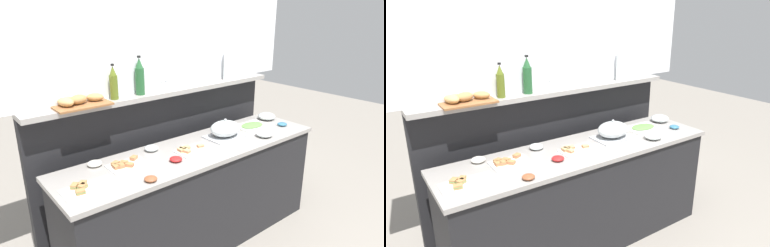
{
  "view_description": "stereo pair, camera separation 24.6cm",
  "coord_description": "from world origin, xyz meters",
  "views": [
    {
      "loc": [
        -1.69,
        -2.0,
        1.99
      ],
      "look_at": [
        0.03,
        0.1,
        1.07
      ],
      "focal_mm": 32.67,
      "sensor_mm": 36.0,
      "label": 1
    },
    {
      "loc": [
        -1.5,
        -2.15,
        1.99
      ],
      "look_at": [
        0.03,
        0.1,
        1.07
      ],
      "focal_mm": 32.67,
      "sensor_mm": 36.0,
      "label": 2
    }
  ],
  "objects": [
    {
      "name": "wine_bottle_green",
      "position": [
        -0.25,
        0.42,
        1.44
      ],
      "size": [
        0.08,
        0.08,
        0.32
      ],
      "color": "#23562D",
      "rests_on": "back_ledge_unit"
    },
    {
      "name": "serving_cloche",
      "position": [
        0.35,
        0.04,
        0.97
      ],
      "size": [
        0.34,
        0.24,
        0.17
      ],
      "color": "#B7BABF",
      "rests_on": "buffet_counter"
    },
    {
      "name": "glass_bowl_small",
      "position": [
        1.03,
        0.13,
        0.93
      ],
      "size": [
        0.17,
        0.17,
        0.07
      ],
      "color": "silver",
      "rests_on": "buffet_counter"
    },
    {
      "name": "condiment_bowl_teal",
      "position": [
        -0.6,
        -0.23,
        0.91
      ],
      "size": [
        0.09,
        0.09,
        0.03
      ],
      "primitive_type": "ellipsoid",
      "color": "brown",
      "rests_on": "buffet_counter"
    },
    {
      "name": "water_carafe",
      "position": [
        0.74,
        0.41,
        1.44
      ],
      "size": [
        0.09,
        0.09,
        0.27
      ],
      "primitive_type": "cylinder",
      "color": "silver",
      "rests_on": "back_ledge_unit"
    },
    {
      "name": "cold_cuts_platter",
      "position": [
        0.75,
        0.08,
        0.9
      ],
      "size": [
        0.33,
        0.23,
        0.02
      ],
      "color": "white",
      "rests_on": "buffet_counter"
    },
    {
      "name": "olive_oil_bottle",
      "position": [
        -0.49,
        0.42,
        1.42
      ],
      "size": [
        0.06,
        0.06,
        0.28
      ],
      "color": "#56661E",
      "rests_on": "back_ledge_unit"
    },
    {
      "name": "ground_plane",
      "position": [
        0.0,
        0.6,
        0.0
      ],
      "size": [
        12.0,
        12.0,
        0.0
      ],
      "primitive_type": "plane",
      "color": "gray"
    },
    {
      "name": "glass_bowl_large",
      "position": [
        -0.31,
        0.19,
        0.91
      ],
      "size": [
        0.11,
        0.11,
        0.04
      ],
      "color": "silver",
      "rests_on": "buffet_counter"
    },
    {
      "name": "glass_bowl_medium",
      "position": [
        0.63,
        -0.17,
        0.92
      ],
      "size": [
        0.15,
        0.15,
        0.06
      ],
      "color": "silver",
      "rests_on": "buffet_counter"
    },
    {
      "name": "sandwich_platter_side",
      "position": [
        -0.61,
        0.07,
        0.91
      ],
      "size": [
        0.28,
        0.19,
        0.04
      ],
      "color": "white",
      "rests_on": "buffet_counter"
    },
    {
      "name": "condiment_bowl_red",
      "position": [
        -0.78,
        0.22,
        0.91
      ],
      "size": [
        0.11,
        0.11,
        0.04
      ],
      "primitive_type": "ellipsoid",
      "color": "silver",
      "rests_on": "buffet_counter"
    },
    {
      "name": "condiment_bowl_dark",
      "position": [
        1.0,
        -0.09,
        0.91
      ],
      "size": [
        0.09,
        0.09,
        0.03
      ],
      "primitive_type": "ellipsoid",
      "color": "teal",
      "rests_on": "buffet_counter"
    },
    {
      "name": "salt_shaker",
      "position": [
        -0.04,
        0.41,
        1.34
      ],
      "size": [
        0.03,
        0.03,
        0.09
      ],
      "color": "white",
      "rests_on": "back_ledge_unit"
    },
    {
      "name": "condiment_bowl_cream",
      "position": [
        -0.28,
        -0.09,
        0.91
      ],
      "size": [
        0.1,
        0.1,
        0.03
      ],
      "primitive_type": "ellipsoid",
      "color": "red",
      "rests_on": "buffet_counter"
    },
    {
      "name": "sandwich_platter_front",
      "position": [
        -0.07,
        -0.02,
        0.91
      ],
      "size": [
        0.3,
        0.17,
        0.04
      ],
      "color": "white",
      "rests_on": "buffet_counter"
    },
    {
      "name": "back_ledge_unit",
      "position": [
        0.0,
        0.48,
        0.68
      ],
      "size": [
        2.41,
        0.22,
        1.3
      ],
      "color": "black",
      "rests_on": "ground_plane"
    },
    {
      "name": "sandwich_platter_rear",
      "position": [
        -0.97,
        -0.07,
        0.9
      ],
      "size": [
        0.35,
        0.17,
        0.04
      ],
      "color": "white",
      "rests_on": "buffet_counter"
    },
    {
      "name": "bread_basket",
      "position": [
        -0.79,
        0.42,
        1.33
      ],
      "size": [
        0.4,
        0.28,
        0.08
      ],
      "color": "brown",
      "rests_on": "back_ledge_unit"
    },
    {
      "name": "upper_wall_panel",
      "position": [
        0.0,
        0.51,
        1.95
      ],
      "size": [
        3.01,
        0.08,
        1.3
      ],
      "primitive_type": "cube",
      "color": "white",
      "rests_on": "back_ledge_unit"
    },
    {
      "name": "pepper_shaker",
      "position": [
        0.0,
        0.41,
        1.34
      ],
      "size": [
        0.03,
        0.03,
        0.09
      ],
      "color": "white",
      "rests_on": "back_ledge_unit"
    },
    {
      "name": "buffet_counter",
      "position": [
        0.0,
        0.0,
        0.45
      ],
      "size": [
        2.34,
        0.61,
        0.89
      ],
      "color": "black",
      "rests_on": "ground_plane"
    }
  ]
}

